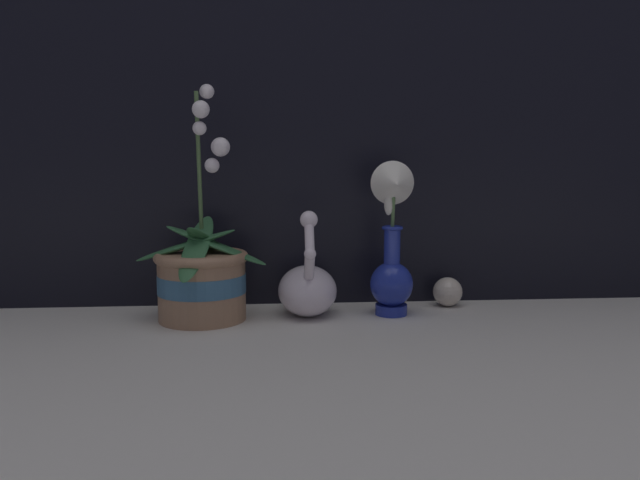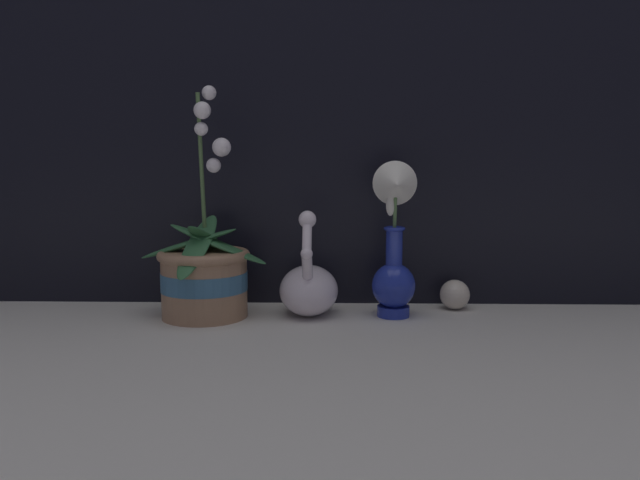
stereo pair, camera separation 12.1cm
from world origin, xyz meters
TOP-DOWN VIEW (x-y plane):
  - ground_plane at (0.00, 0.00)m, footprint 2.80×2.80m
  - window_backdrop at (0.00, 0.28)m, footprint 2.80×0.03m
  - orchid_potted_plant at (-0.24, 0.14)m, footprint 0.26×0.24m
  - swan_figurine at (-0.03, 0.16)m, footprint 0.12×0.19m
  - blue_vase at (0.14, 0.15)m, footprint 0.09×0.09m
  - glass_sphere at (0.27, 0.22)m, footprint 0.06×0.06m

SIDE VIEW (x-z plane):
  - ground_plane at x=0.00m, z-range 0.00..0.00m
  - glass_sphere at x=0.27m, z-range 0.00..0.06m
  - swan_figurine at x=-0.03m, z-range -0.05..0.17m
  - orchid_potted_plant at x=-0.24m, z-range -0.14..0.31m
  - blue_vase at x=0.14m, z-range -0.03..0.28m
  - window_backdrop at x=0.00m, z-range 0.00..1.20m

